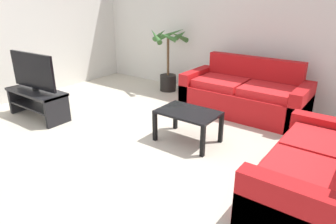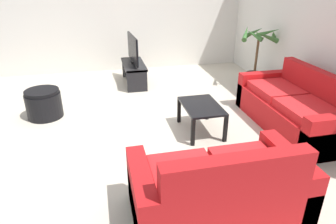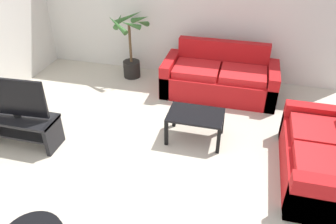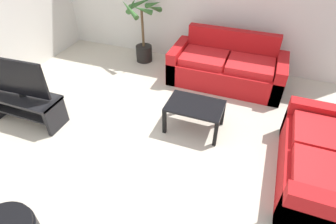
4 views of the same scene
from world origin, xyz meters
The scene contains 10 objects.
ground_plane centered at (0.00, 0.00, 0.00)m, with size 6.60×6.60×0.00m, color beige.
wall_back centered at (0.00, 3.00, 1.35)m, with size 6.00×0.06×2.70m, color silver.
wall_left centered at (-3.00, 0.00, 1.35)m, with size 0.06×6.00×2.70m, color silver.
couch_main centered at (0.75, 2.28, 0.30)m, with size 2.01×0.90×0.90m.
couch_loveseat centered at (2.28, 0.43, 0.30)m, with size 0.90×1.68×0.90m.
tv_stand centered at (-1.86, 0.12, 0.30)m, with size 1.10×0.45×0.46m.
tv centered at (-1.86, 0.12, 0.77)m, with size 0.99×0.10×0.60m.
coffee_table centered at (0.57, 0.83, 0.37)m, with size 0.80×0.53×0.44m.
potted_palm centered at (-1.03, 2.56, 0.60)m, with size 0.79×0.82×1.27m.
ottoman centered at (-0.52, -1.57, 0.24)m, with size 0.58×0.58×0.48m.
Camera 2 is at (4.45, -0.58, 2.23)m, focal length 32.12 mm.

